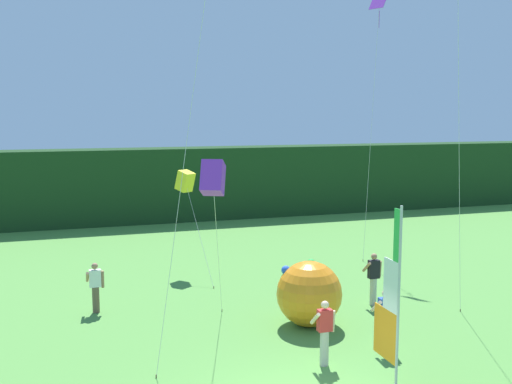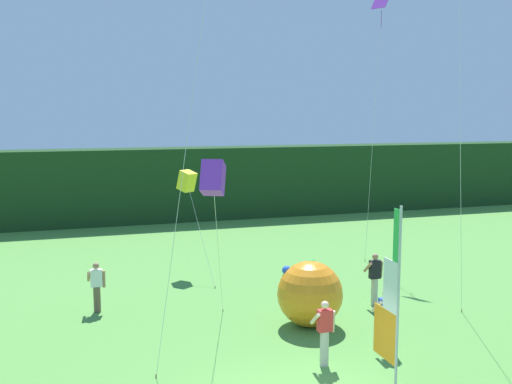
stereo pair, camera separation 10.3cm
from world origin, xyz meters
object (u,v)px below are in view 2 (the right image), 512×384
at_px(person_far_right, 375,278).
at_px(inflatable_balloon, 310,294).
at_px(banner_flag, 391,306).
at_px(kite_purple_diamond_0, 381,12).
at_px(person_far_left, 325,331).
at_px(kite_purple_box_1, 213,178).
at_px(person_mid_field, 97,286).
at_px(person_near_banner, 385,319).
at_px(kite_yellow_box_2, 187,181).

relative_size(person_far_right, inflatable_balloon, 0.89).
distance_m(banner_flag, kite_purple_diamond_0, 16.14).
relative_size(person_far_left, inflatable_balloon, 0.86).
bearing_deg(kite_purple_diamond_0, kite_purple_box_1, -135.92).
bearing_deg(kite_purple_diamond_0, person_mid_field, -159.94).
xyz_separation_m(person_far_right, kite_purple_diamond_0, (3.55, 6.48, 9.58)).
relative_size(person_near_banner, inflatable_balloon, 0.87).
height_order(person_far_right, kite_purple_diamond_0, kite_purple_diamond_0).
distance_m(person_near_banner, person_mid_field, 8.98).
relative_size(inflatable_balloon, kite_purple_diamond_0, 0.17).
height_order(person_near_banner, person_mid_field, person_near_banner).
bearing_deg(banner_flag, person_far_left, 110.45).
distance_m(banner_flag, person_mid_field, 9.83).
distance_m(inflatable_balloon, kite_purple_diamond_0, 13.72).
height_order(person_near_banner, person_far_right, person_far_right).
bearing_deg(kite_purple_diamond_0, person_near_banner, -117.28).
bearing_deg(banner_flag, kite_purple_diamond_0, 62.64).
bearing_deg(person_far_right, kite_yellow_box_2, 128.39).
relative_size(person_near_banner, kite_purple_box_1, 0.33).
xyz_separation_m(person_mid_field, kite_purple_box_1, (2.65, -4.82, 3.83)).
height_order(person_near_banner, person_far_left, person_near_banner).
bearing_deg(person_near_banner, person_mid_field, 142.10).
xyz_separation_m(person_near_banner, kite_purple_diamond_0, (5.15, 9.99, 9.61)).
xyz_separation_m(person_far_left, kite_purple_diamond_0, (7.03, 10.32, 9.61)).
relative_size(person_near_banner, kite_yellow_box_2, 0.42).
bearing_deg(person_mid_field, person_near_banner, -37.90).
height_order(kite_purple_box_1, kite_yellow_box_2, kite_purple_box_1).
distance_m(banner_flag, person_far_right, 6.48).
distance_m(person_far_left, person_far_right, 5.18).
height_order(person_far_right, inflatable_balloon, inflatable_balloon).
relative_size(person_near_banner, person_mid_field, 1.05).
xyz_separation_m(person_mid_field, inflatable_balloon, (5.94, -3.14, 0.12)).
bearing_deg(person_near_banner, person_far_right, 65.51).
distance_m(banner_flag, kite_yellow_box_2, 12.28).
xyz_separation_m(person_mid_field, person_far_left, (5.21, -5.85, 0.04)).
bearing_deg(person_far_left, person_mid_field, 131.65).
bearing_deg(kite_purple_diamond_0, kite_yellow_box_2, -178.44).
relative_size(person_mid_field, person_far_right, 0.93).
bearing_deg(person_near_banner, kite_purple_diamond_0, 62.72).
bearing_deg(inflatable_balloon, kite_purple_diamond_0, 50.36).
distance_m(banner_flag, person_far_left, 2.35).
distance_m(banner_flag, inflatable_balloon, 4.75).
distance_m(person_near_banner, kite_yellow_box_2, 10.66).
height_order(banner_flag, kite_yellow_box_2, banner_flag).
xyz_separation_m(kite_purple_box_1, kite_yellow_box_2, (1.08, 9.05, -1.10)).
xyz_separation_m(kite_purple_diamond_0, kite_yellow_box_2, (-8.51, -0.23, -6.92)).
xyz_separation_m(person_far_right, inflatable_balloon, (-2.75, -1.12, 0.05)).
distance_m(person_far_left, kite_purple_box_1, 4.69).
distance_m(person_far_right, kite_purple_diamond_0, 12.10).
distance_m(person_near_banner, kite_purple_diamond_0, 14.78).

